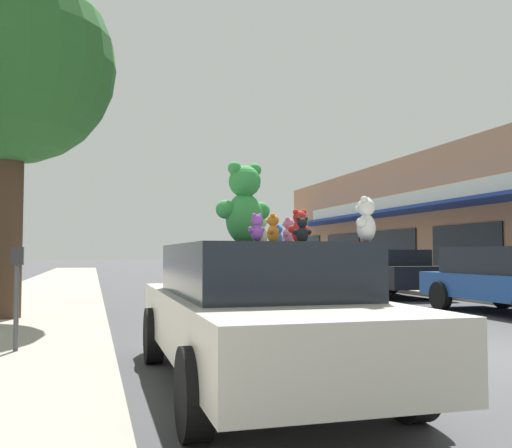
% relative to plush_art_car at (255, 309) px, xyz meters
% --- Properties ---
extents(ground_plane, '(260.00, 260.00, 0.00)m').
position_rel_plush_art_car_xyz_m(ground_plane, '(3.53, 0.62, -0.76)').
color(ground_plane, '#424244').
extents(plush_art_car, '(1.94, 4.79, 1.41)m').
position_rel_plush_art_car_xyz_m(plush_art_car, '(0.00, 0.00, 0.00)').
color(plush_art_car, beige).
rests_on(plush_art_car, ground_plane).
extents(teddy_bear_giant, '(0.64, 0.43, 0.85)m').
position_rel_plush_art_car_xyz_m(teddy_bear_giant, '(-0.07, 0.15, 1.06)').
color(teddy_bear_giant, green).
rests_on(teddy_bear_giant, plush_art_car).
extents(teddy_bear_black, '(0.18, 0.12, 0.24)m').
position_rel_plush_art_car_xyz_m(teddy_bear_black, '(0.26, -0.66, 0.77)').
color(teddy_bear_black, black).
rests_on(teddy_bear_black, plush_art_car).
extents(teddy_bear_cream, '(0.23, 0.22, 0.34)m').
position_rel_plush_art_car_xyz_m(teddy_bear_cream, '(0.24, 0.57, 0.82)').
color(teddy_bear_cream, beige).
rests_on(teddy_bear_cream, plush_art_car).
extents(teddy_bear_pink, '(0.20, 0.24, 0.33)m').
position_rel_plush_art_car_xyz_m(teddy_bear_pink, '(0.59, 0.67, 0.81)').
color(teddy_bear_pink, pink).
rests_on(teddy_bear_pink, plush_art_car).
extents(teddy_bear_red, '(0.26, 0.17, 0.34)m').
position_rel_plush_art_car_xyz_m(teddy_bear_red, '(0.37, -0.30, 0.82)').
color(teddy_bear_red, red).
rests_on(teddy_bear_red, plush_art_car).
extents(teddy_bear_teal, '(0.19, 0.17, 0.26)m').
position_rel_plush_art_car_xyz_m(teddy_bear_teal, '(0.46, -0.14, 0.78)').
color(teddy_bear_teal, teal).
rests_on(teddy_bear_teal, plush_art_car).
extents(teddy_bear_orange, '(0.16, 0.21, 0.28)m').
position_rel_plush_art_car_xyz_m(teddy_bear_orange, '(0.06, -0.41, 0.79)').
color(teddy_bear_orange, orange).
rests_on(teddy_bear_orange, plush_art_car).
extents(teddy_bear_blue, '(0.16, 0.18, 0.25)m').
position_rel_plush_art_car_xyz_m(teddy_bear_blue, '(0.60, 1.05, 0.78)').
color(teddy_bear_blue, blue).
rests_on(teddy_bear_blue, plush_art_car).
extents(teddy_bear_purple, '(0.17, 0.13, 0.22)m').
position_rel_plush_art_car_xyz_m(teddy_bear_purple, '(-0.32, -1.17, 0.76)').
color(teddy_bear_purple, purple).
rests_on(teddy_bear_purple, plush_art_car).
extents(teddy_bear_white, '(0.25, 0.26, 0.38)m').
position_rel_plush_art_car_xyz_m(teddy_bear_white, '(0.64, -1.17, 0.84)').
color(teddy_bear_white, white).
rests_on(teddy_bear_white, plush_art_car).
extents(parked_car_far_right, '(2.02, 4.17, 1.44)m').
position_rel_plush_art_car_xyz_m(parked_car_far_right, '(7.15, 10.28, 0.02)').
color(parked_car_far_right, black).
rests_on(parked_car_far_right, ground_plane).
extents(street_tree, '(3.81, 3.81, 6.70)m').
position_rel_plush_art_car_xyz_m(street_tree, '(-3.07, 5.96, 4.12)').
color(street_tree, '#473323').
rests_on(street_tree, sidewalk_near).
extents(parking_meter, '(0.14, 0.10, 1.27)m').
position_rel_plush_art_car_xyz_m(parking_meter, '(-2.46, 2.05, 0.18)').
color(parking_meter, '#4C4C51').
rests_on(parking_meter, sidewalk_near).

